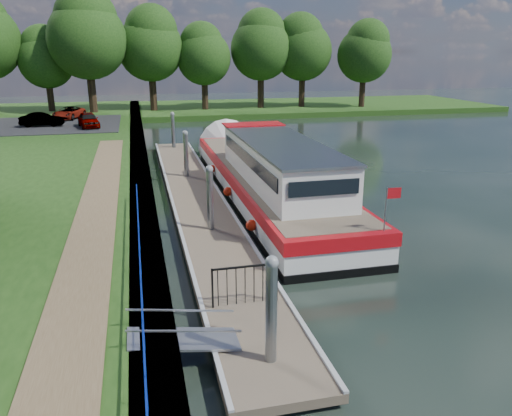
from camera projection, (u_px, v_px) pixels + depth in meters
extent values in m
plane|color=black|center=(265.00, 362.00, 11.85)|extent=(160.00, 160.00, 0.00)
cube|color=#473D2D|center=(141.00, 190.00, 25.08)|extent=(1.10, 90.00, 0.78)
cube|color=#1C3D11|center=(254.00, 108.00, 62.67)|extent=(60.00, 18.00, 0.60)
cube|color=brown|center=(92.00, 233.00, 18.05)|extent=(1.60, 40.00, 0.05)
cube|color=black|center=(39.00, 125.00, 44.39)|extent=(14.00, 12.00, 0.06)
cube|color=#0C2DBF|center=(140.00, 266.00, 13.57)|extent=(0.04, 18.00, 0.04)
cube|color=#0C2DBF|center=(141.00, 278.00, 13.68)|extent=(0.03, 18.00, 0.03)
cylinder|color=#0C2DBF|center=(146.00, 394.00, 9.04)|extent=(0.04, 0.04, 0.72)
cylinder|color=#0C2DBF|center=(144.00, 335.00, 10.89)|extent=(0.04, 0.04, 0.72)
cylinder|color=#0C2DBF|center=(142.00, 294.00, 12.75)|extent=(0.04, 0.04, 0.72)
cylinder|color=#0C2DBF|center=(140.00, 263.00, 14.60)|extent=(0.04, 0.04, 0.72)
cylinder|color=#0C2DBF|center=(139.00, 239.00, 16.46)|extent=(0.04, 0.04, 0.72)
cylinder|color=#0C2DBF|center=(138.00, 220.00, 18.31)|extent=(0.04, 0.04, 0.72)
cylinder|color=#0C2DBF|center=(138.00, 205.00, 20.17)|extent=(0.04, 0.04, 0.72)
cylinder|color=#0C2DBF|center=(137.00, 192.00, 22.02)|extent=(0.04, 0.04, 0.72)
cube|color=brown|center=(197.00, 200.00, 23.82)|extent=(2.50, 30.00, 0.24)
cube|color=#9EA0A3|center=(255.00, 338.00, 12.76)|extent=(2.30, 5.00, 0.30)
cube|color=#9EA0A3|center=(209.00, 233.00, 20.18)|extent=(2.30, 5.00, 0.30)
cube|color=#9EA0A3|center=(188.00, 184.00, 27.60)|extent=(2.30, 5.00, 0.30)
cube|color=#9EA0A3|center=(176.00, 156.00, 35.02)|extent=(2.30, 5.00, 0.30)
cube|color=#9EA0A3|center=(221.00, 195.00, 24.04)|extent=(0.12, 30.00, 0.06)
cube|color=#9EA0A3|center=(172.00, 199.00, 23.51)|extent=(0.12, 30.00, 0.06)
cylinder|color=gray|center=(271.00, 333.00, 11.06)|extent=(0.26, 0.26, 3.40)
sphere|color=gray|center=(272.00, 262.00, 10.55)|extent=(0.30, 0.30, 0.30)
cylinder|color=gray|center=(211.00, 212.00, 19.40)|extent=(0.26, 0.26, 3.40)
sphere|color=gray|center=(209.00, 169.00, 18.89)|extent=(0.30, 0.30, 0.30)
cylinder|color=gray|center=(186.00, 164.00, 27.75)|extent=(0.26, 0.26, 3.40)
sphere|color=gray|center=(185.00, 133.00, 27.24)|extent=(0.30, 0.30, 0.30)
cylinder|color=gray|center=(173.00, 138.00, 36.10)|extent=(0.26, 0.26, 3.40)
sphere|color=gray|center=(172.00, 114.00, 35.59)|extent=(0.30, 0.30, 0.30)
cube|color=#A5A8AD|center=(184.00, 339.00, 11.72)|extent=(2.58, 1.00, 0.43)
cube|color=#A5A8AD|center=(185.00, 331.00, 11.12)|extent=(2.58, 0.04, 0.41)
cube|color=#A5A8AD|center=(181.00, 310.00, 12.01)|extent=(2.58, 0.04, 0.41)
cube|color=black|center=(212.00, 288.00, 13.39)|extent=(0.05, 0.05, 1.15)
cube|color=black|center=(277.00, 281.00, 13.80)|extent=(0.05, 0.05, 1.15)
cube|color=black|center=(245.00, 267.00, 13.43)|extent=(1.85, 0.05, 0.05)
cube|color=black|center=(218.00, 288.00, 13.43)|extent=(0.02, 0.02, 1.10)
cube|color=black|center=(227.00, 287.00, 13.48)|extent=(0.02, 0.02, 1.10)
cube|color=black|center=(236.00, 286.00, 13.54)|extent=(0.02, 0.02, 1.10)
cube|color=black|center=(245.00, 285.00, 13.60)|extent=(0.02, 0.02, 1.10)
cube|color=black|center=(254.00, 284.00, 13.65)|extent=(0.02, 0.02, 1.10)
cube|color=black|center=(263.00, 283.00, 13.71)|extent=(0.02, 0.02, 1.10)
cube|color=black|center=(272.00, 282.00, 13.76)|extent=(0.02, 0.02, 1.10)
cube|color=black|center=(265.00, 196.00, 25.47)|extent=(4.00, 20.00, 0.55)
cube|color=silver|center=(265.00, 184.00, 25.29)|extent=(3.96, 19.90, 0.65)
cube|color=#AB0B12|center=(265.00, 174.00, 25.13)|extent=(4.04, 20.00, 0.48)
cube|color=brown|center=(266.00, 169.00, 25.05)|extent=(3.68, 19.20, 0.04)
cone|color=silver|center=(228.00, 149.00, 34.96)|extent=(4.00, 1.50, 4.00)
cube|color=silver|center=(280.00, 162.00, 22.47)|extent=(3.00, 11.00, 1.75)
cube|color=gray|center=(280.00, 142.00, 22.20)|extent=(3.10, 11.20, 0.10)
cube|color=black|center=(247.00, 158.00, 22.06)|extent=(0.04, 10.00, 0.55)
cube|color=black|center=(312.00, 155.00, 22.74)|extent=(0.04, 10.00, 0.55)
cube|color=black|center=(252.00, 137.00, 27.54)|extent=(2.60, 0.04, 0.55)
cube|color=black|center=(324.00, 188.00, 17.25)|extent=(2.60, 0.04, 0.55)
cube|color=#AB0B12|center=(253.00, 124.00, 26.99)|extent=(3.20, 1.60, 0.06)
cylinder|color=gray|center=(386.00, 210.00, 16.17)|extent=(0.05, 0.05, 1.50)
cube|color=#AB0B12|center=(394.00, 193.00, 16.06)|extent=(0.50, 0.02, 0.35)
sphere|color=red|center=(251.00, 225.00, 19.25)|extent=(0.44, 0.44, 0.44)
sphere|color=red|center=(228.00, 192.00, 23.88)|extent=(0.44, 0.44, 0.44)
sphere|color=red|center=(212.00, 169.00, 28.52)|extent=(0.44, 0.44, 0.44)
imported|color=#594C47|center=(280.00, 187.00, 18.26)|extent=(0.58, 0.72, 1.72)
cylinder|color=#332316|center=(51.00, 98.00, 54.89)|extent=(0.70, 0.70, 3.10)
sphere|color=#183710|center=(46.00, 61.00, 53.71)|extent=(5.85, 5.85, 5.85)
sphere|color=#183710|center=(43.00, 47.00, 53.38)|extent=(4.65, 4.65, 4.65)
cylinder|color=#332316|center=(92.00, 94.00, 53.41)|extent=(0.84, 0.84, 4.29)
sphere|color=#183710|center=(87.00, 40.00, 51.77)|extent=(8.10, 8.10, 8.10)
sphere|color=#183710|center=(86.00, 19.00, 51.31)|extent=(6.44, 6.44, 6.44)
cylinder|color=#332316|center=(153.00, 93.00, 56.78)|extent=(0.79, 0.79, 3.83)
sphere|color=#183710|center=(150.00, 48.00, 55.31)|extent=(7.24, 7.24, 7.24)
sphere|color=#183710|center=(151.00, 31.00, 54.60)|extent=(5.75, 5.75, 5.75)
cylinder|color=#332316|center=(205.00, 95.00, 57.94)|extent=(0.72, 0.72, 3.26)
sphere|color=#183710|center=(204.00, 58.00, 56.69)|extent=(6.16, 6.16, 6.16)
sphere|color=#183710|center=(201.00, 43.00, 56.42)|extent=(4.89, 4.89, 4.89)
cylinder|color=#332316|center=(261.00, 92.00, 59.64)|extent=(0.78, 0.78, 3.77)
sphere|color=#183710|center=(261.00, 49.00, 58.20)|extent=(7.13, 7.13, 7.13)
sphere|color=#183710|center=(261.00, 33.00, 57.91)|extent=(5.66, 5.66, 5.66)
cylinder|color=#332316|center=(302.00, 91.00, 60.83)|extent=(0.77, 0.77, 3.65)
sphere|color=#183710|center=(303.00, 51.00, 59.43)|extent=(6.89, 6.89, 6.89)
sphere|color=#183710|center=(300.00, 36.00, 58.85)|extent=(5.47, 5.47, 5.47)
cylinder|color=#332316|center=(362.00, 92.00, 60.71)|extent=(0.74, 0.74, 3.41)
sphere|color=#183710|center=(364.00, 55.00, 59.41)|extent=(6.43, 6.43, 6.43)
sphere|color=#183710|center=(368.00, 41.00, 58.77)|extent=(5.11, 5.11, 5.11)
imported|color=#999999|center=(88.00, 120.00, 42.76)|extent=(2.24, 3.95, 1.27)
imported|color=#999999|center=(42.00, 120.00, 43.25)|extent=(3.61, 1.32, 1.18)
imported|color=#999999|center=(69.00, 113.00, 48.06)|extent=(3.11, 4.52, 1.15)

